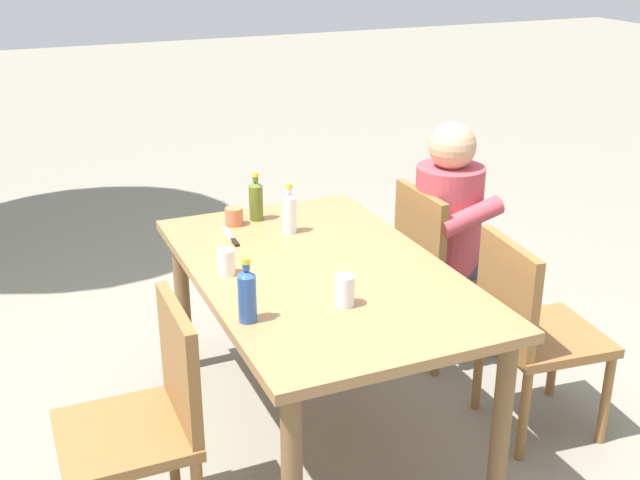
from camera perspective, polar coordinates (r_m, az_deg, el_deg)
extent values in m
plane|color=gray|center=(3.53, 0.00, -13.14)|extent=(24.00, 24.00, 0.00)
cube|color=#A37547|center=(3.17, 0.00, -2.35)|extent=(1.58, 0.96, 0.04)
cylinder|color=brown|center=(3.00, 12.84, -12.71)|extent=(0.07, 0.07, 0.70)
cylinder|color=brown|center=(4.07, 1.27, -2.45)|extent=(0.07, 0.07, 0.70)
cylinder|color=brown|center=(3.83, -9.79, -4.37)|extent=(0.07, 0.07, 0.70)
cube|color=olive|center=(3.96, 9.50, -2.25)|extent=(0.44, 0.44, 0.04)
cube|color=olive|center=(3.77, 7.14, 0.44)|extent=(0.42, 0.04, 0.42)
cylinder|color=olive|center=(4.01, 13.05, -5.74)|extent=(0.04, 0.04, 0.41)
cylinder|color=olive|center=(4.29, 10.12, -3.63)|extent=(0.04, 0.04, 0.41)
cylinder|color=olive|center=(3.82, 8.38, -6.87)|extent=(0.04, 0.04, 0.41)
cylinder|color=olive|center=(4.11, 5.65, -4.57)|extent=(0.04, 0.04, 0.41)
cube|color=olive|center=(3.44, 15.82, -6.64)|extent=(0.48, 0.48, 0.04)
cube|color=olive|center=(3.24, 13.25, -3.66)|extent=(0.42, 0.08, 0.42)
cylinder|color=olive|center=(3.52, 19.76, -10.69)|extent=(0.04, 0.04, 0.41)
cylinder|color=olive|center=(3.78, 16.39, -7.88)|extent=(0.04, 0.04, 0.41)
cylinder|color=olive|center=(3.33, 14.36, -12.06)|extent=(0.04, 0.04, 0.41)
cylinder|color=olive|center=(3.60, 11.25, -8.95)|extent=(0.04, 0.04, 0.41)
cube|color=olive|center=(2.82, -13.78, -13.38)|extent=(0.44, 0.44, 0.04)
cube|color=olive|center=(2.72, -10.03, -8.65)|extent=(0.42, 0.04, 0.42)
cylinder|color=olive|center=(3.09, -17.62, -15.45)|extent=(0.04, 0.04, 0.41)
cylinder|color=olive|center=(3.12, -10.50, -14.24)|extent=(0.04, 0.04, 0.41)
cylinder|color=#B7424C|center=(3.82, 9.12, 1.46)|extent=(0.32, 0.32, 0.52)
sphere|color=tan|center=(3.72, 9.45, 6.65)|extent=(0.22, 0.22, 0.22)
cylinder|color=#383847|center=(3.96, 12.05, -2.11)|extent=(0.14, 0.40, 0.14)
cylinder|color=#383847|center=(4.16, 14.08, -4.48)|extent=(0.11, 0.11, 0.45)
cylinder|color=#B7424C|center=(3.65, 10.75, 1.65)|extent=(0.09, 0.31, 0.16)
cylinder|color=#383847|center=(4.09, 10.63, -1.18)|extent=(0.14, 0.40, 0.14)
cylinder|color=#383847|center=(4.29, 12.65, -3.52)|extent=(0.11, 0.11, 0.45)
cylinder|color=#B7424C|center=(3.95, 7.75, 3.40)|extent=(0.09, 0.31, 0.16)
cylinder|color=white|center=(3.50, -2.21, 1.79)|extent=(0.06, 0.06, 0.16)
cone|color=white|center=(3.47, -2.23, 3.22)|extent=(0.06, 0.06, 0.02)
cylinder|color=white|center=(3.46, -2.23, 3.57)|extent=(0.03, 0.03, 0.02)
cylinder|color=yellow|center=(3.46, -2.24, 3.89)|extent=(0.03, 0.03, 0.02)
cylinder|color=#2D56A3|center=(2.73, -5.22, -4.20)|extent=(0.06, 0.06, 0.17)
cone|color=#2D56A3|center=(2.69, -5.29, -2.36)|extent=(0.06, 0.06, 0.02)
cylinder|color=#2D56A3|center=(2.68, -5.31, -1.90)|extent=(0.03, 0.03, 0.02)
cylinder|color=yellow|center=(2.67, -5.33, -1.49)|extent=(0.03, 0.03, 0.02)
cylinder|color=#566623|center=(3.66, -4.59, 2.66)|extent=(0.06, 0.06, 0.16)
cone|color=#566623|center=(3.63, -4.64, 4.04)|extent=(0.06, 0.06, 0.02)
cylinder|color=#566623|center=(3.62, -4.65, 4.38)|extent=(0.03, 0.03, 0.02)
cylinder|color=yellow|center=(3.62, -4.66, 4.69)|extent=(0.03, 0.03, 0.02)
cylinder|color=#BC6B47|center=(3.62, -6.16, 1.69)|extent=(0.08, 0.08, 0.08)
cylinder|color=white|center=(3.11, -6.72, -1.58)|extent=(0.07, 0.07, 0.10)
cylinder|color=silver|center=(2.84, 1.77, -3.64)|extent=(0.07, 0.07, 0.12)
cube|color=silver|center=(3.52, -6.55, 0.42)|extent=(0.18, 0.03, 0.01)
cube|color=black|center=(3.42, -6.10, -0.16)|extent=(0.08, 0.02, 0.01)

